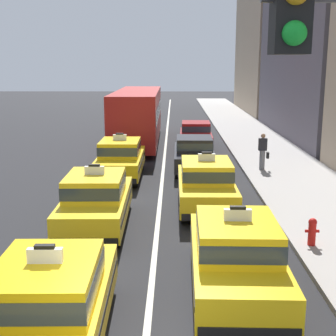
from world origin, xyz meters
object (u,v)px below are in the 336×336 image
(sedan_right_third, at_px, (194,153))
(fire_hydrant, at_px, (312,230))
(taxi_left_third, at_px, (120,158))
(sedan_right_fourth, at_px, (196,135))
(pedestrian_mid_block, at_px, (263,152))
(bus_left_fourth, at_px, (138,114))
(taxi_left_nearest, at_px, (50,304))
(taxi_right_nearest, at_px, (236,255))
(taxi_left_second, at_px, (96,200))
(taxi_right_second, at_px, (206,183))

(sedan_right_third, height_order, fire_hydrant, sedan_right_third)
(taxi_left_third, xyz_separation_m, sedan_right_fourth, (3.50, 7.02, -0.03))
(pedestrian_mid_block, bearing_deg, sedan_right_third, 175.54)
(taxi_left_third, bearing_deg, fire_hydrant, -53.49)
(bus_left_fourth, bearing_deg, fire_hydrant, -71.18)
(bus_left_fourth, xyz_separation_m, fire_hydrant, (5.77, -16.92, -1.27))
(pedestrian_mid_block, relative_size, fire_hydrant, 2.22)
(taxi_left_third, distance_m, pedestrian_mid_block, 6.32)
(bus_left_fourth, relative_size, sedan_right_fourth, 2.58)
(taxi_left_nearest, bearing_deg, pedestrian_mid_block, 66.07)
(taxi_left_third, xyz_separation_m, taxi_right_nearest, (3.55, -10.30, 0.00))
(bus_left_fourth, bearing_deg, taxi_left_nearest, -89.68)
(bus_left_fourth, relative_size, fire_hydrant, 15.36)
(bus_left_fourth, bearing_deg, sedan_right_fourth, -30.31)
(taxi_left_nearest, bearing_deg, taxi_left_third, 90.93)
(taxi_left_second, xyz_separation_m, taxi_right_second, (3.35, 1.98, 0.00))
(taxi_left_second, distance_m, sedan_right_third, 8.27)
(taxi_left_nearest, distance_m, pedestrian_mid_block, 14.83)
(pedestrian_mid_block, bearing_deg, taxi_left_nearest, -113.93)
(bus_left_fourth, bearing_deg, taxi_left_second, -90.40)
(taxi_left_third, relative_size, taxi_right_second, 1.00)
(taxi_left_nearest, xyz_separation_m, taxi_right_second, (3.13, 8.14, 0.00))
(taxi_left_third, relative_size, sedan_right_fourth, 1.05)
(taxi_left_nearest, xyz_separation_m, bus_left_fourth, (-0.12, 21.43, 0.94))
(taxi_left_second, xyz_separation_m, taxi_left_third, (0.03, 6.25, 0.00))
(bus_left_fourth, xyz_separation_m, sedan_right_fourth, (3.42, -2.00, -0.97))
(taxi_left_nearest, height_order, fire_hydrant, taxi_left_nearest)
(taxi_right_nearest, relative_size, fire_hydrant, 6.29)
(sedan_right_fourth, bearing_deg, taxi_right_nearest, -89.85)
(taxi_right_second, bearing_deg, taxi_left_nearest, -111.00)
(pedestrian_mid_block, height_order, fire_hydrant, pedestrian_mid_block)
(taxi_left_second, height_order, taxi_left_third, same)
(taxi_left_second, distance_m, sedan_right_fourth, 13.73)
(taxi_left_nearest, relative_size, taxi_right_second, 1.01)
(taxi_left_nearest, relative_size, bus_left_fourth, 0.41)
(taxi_left_second, distance_m, pedestrian_mid_block, 9.67)
(bus_left_fourth, relative_size, pedestrian_mid_block, 6.91)
(taxi_right_second, bearing_deg, taxi_right_nearest, -87.90)
(fire_hydrant, bearing_deg, taxi_left_second, 164.35)
(taxi_left_nearest, bearing_deg, sedan_right_third, 77.84)
(taxi_left_nearest, height_order, taxi_left_second, same)
(sedan_right_third, distance_m, pedestrian_mid_block, 3.05)
(taxi_right_second, relative_size, sedan_right_third, 1.06)
(sedan_right_third, height_order, sedan_right_fourth, same)
(taxi_left_nearest, relative_size, sedan_right_fourth, 1.06)
(taxi_right_nearest, bearing_deg, taxi_left_second, 131.49)
(bus_left_fourth, height_order, fire_hydrant, bus_left_fourth)
(taxi_right_nearest, relative_size, sedan_right_third, 1.06)
(sedan_right_third, bearing_deg, taxi_right_nearest, -88.15)
(sedan_right_third, bearing_deg, bus_left_fourth, 112.02)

